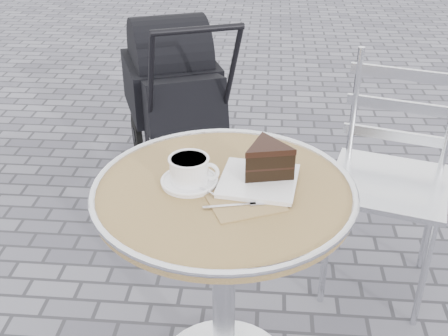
# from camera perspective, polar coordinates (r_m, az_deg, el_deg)

# --- Properties ---
(cafe_table) EXTENTS (0.72, 0.72, 0.74)m
(cafe_table) POSITION_cam_1_polar(r_m,az_deg,el_deg) (1.60, -0.03, -7.04)
(cafe_table) COLOR silver
(cafe_table) RESTS_ON ground
(cappuccino_set) EXTENTS (0.16, 0.16, 0.08)m
(cappuccino_set) POSITION_cam_1_polar(r_m,az_deg,el_deg) (1.52, -3.48, -0.44)
(cappuccino_set) COLOR white
(cappuccino_set) RESTS_ON cafe_table
(cake_plate_set) EXTENTS (0.28, 0.32, 0.11)m
(cake_plate_set) POSITION_cam_1_polar(r_m,az_deg,el_deg) (1.52, 4.19, 0.31)
(cake_plate_set) COLOR #957451
(cake_plate_set) RESTS_ON cafe_table
(bistro_chair) EXTENTS (0.50, 0.50, 0.91)m
(bistro_chair) POSITION_cam_1_polar(r_m,az_deg,el_deg) (2.16, 16.97, 1.81)
(bistro_chair) COLOR silver
(bistro_chair) RESTS_ON ground
(baby_stroller) EXTENTS (0.69, 0.97, 0.93)m
(baby_stroller) POSITION_cam_1_polar(r_m,az_deg,el_deg) (2.92, -4.99, 7.22)
(baby_stroller) COLOR black
(baby_stroller) RESTS_ON ground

